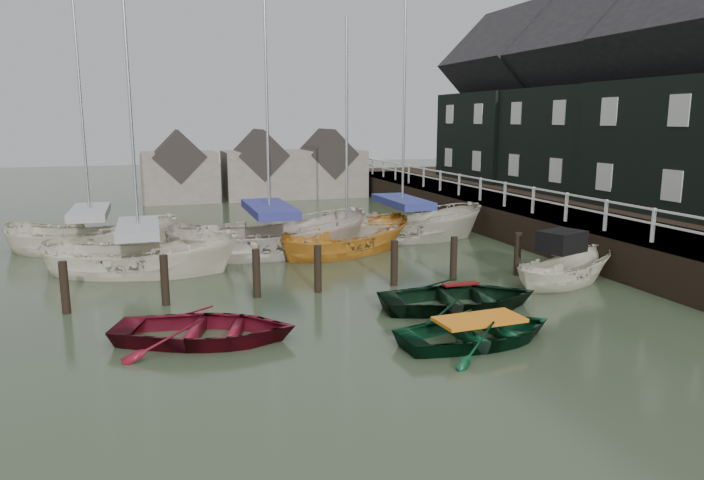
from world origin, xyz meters
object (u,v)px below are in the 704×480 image
object	(u,v)px
rowboat_red	(206,341)
rowboat_green	(479,342)
rowboat_dkgreen	(460,309)
sailboat_e	(93,250)
sailboat_a	(141,271)
sailboat_c	(347,252)
sailboat_b	(270,253)
motorboat	(563,281)
sailboat_d	(402,238)

from	to	relation	value
rowboat_red	rowboat_green	world-z (taller)	rowboat_red
rowboat_dkgreen	sailboat_e	bearing A→B (deg)	49.13
rowboat_red	sailboat_a	distance (m)	7.45
sailboat_e	rowboat_dkgreen	bearing A→B (deg)	-122.32
rowboat_red	sailboat_e	world-z (taller)	sailboat_e
sailboat_c	sailboat_b	bearing A→B (deg)	57.47
motorboat	sailboat_a	size ratio (longest dim) A/B	0.39
rowboat_red	rowboat_green	distance (m)	6.24
rowboat_green	rowboat_dkgreen	xyz separation A→B (m)	(0.80, 2.45, 0.00)
motorboat	sailboat_d	world-z (taller)	sailboat_d
sailboat_b	sailboat_d	bearing A→B (deg)	-76.74
rowboat_red	motorboat	bearing A→B (deg)	-62.19
sailboat_b	sailboat_e	size ratio (longest dim) A/B	1.07
rowboat_green	sailboat_e	xyz separation A→B (m)	(-9.19, 13.50, 0.06)
rowboat_green	sailboat_c	distance (m)	10.33
sailboat_c	sailboat_a	bearing A→B (deg)	76.15
rowboat_red	sailboat_e	xyz separation A→B (m)	(-3.27, 11.52, 0.06)
rowboat_green	sailboat_c	bearing A→B (deg)	-3.68
sailboat_a	sailboat_d	size ratio (longest dim) A/B	0.96
motorboat	sailboat_b	xyz separation A→B (m)	(-7.80, 7.07, -0.05)
rowboat_green	sailboat_d	bearing A→B (deg)	-17.54
motorboat	sailboat_a	world-z (taller)	sailboat_a
rowboat_green	sailboat_a	world-z (taller)	sailboat_a
sailboat_b	sailboat_c	world-z (taller)	sailboat_b
motorboat	rowboat_dkgreen	bearing A→B (deg)	88.50
rowboat_dkgreen	motorboat	world-z (taller)	motorboat
rowboat_red	sailboat_a	world-z (taller)	sailboat_a
rowboat_green	rowboat_dkgreen	bearing A→B (deg)	-21.29
rowboat_dkgreen	sailboat_e	world-z (taller)	sailboat_e
sailboat_a	sailboat_c	distance (m)	7.55
sailboat_b	sailboat_c	bearing A→B (deg)	-99.85
sailboat_b	rowboat_green	bearing A→B (deg)	-164.86
sailboat_d	motorboat	bearing A→B (deg)	-159.55
sailboat_a	sailboat_b	world-z (taller)	sailboat_b
rowboat_red	sailboat_a	size ratio (longest dim) A/B	0.37
rowboat_red	rowboat_dkgreen	distance (m)	6.74
rowboat_dkgreen	sailboat_d	size ratio (longest dim) A/B	0.37
rowboat_red	sailboat_c	world-z (taller)	sailboat_c
rowboat_green	sailboat_c	world-z (taller)	sailboat_c
rowboat_red	rowboat_dkgreen	world-z (taller)	rowboat_dkgreen
motorboat	rowboat_red	bearing A→B (deg)	80.26
rowboat_red	sailboat_c	bearing A→B (deg)	-17.34
rowboat_red	sailboat_d	distance (m)	13.60
sailboat_a	sailboat_b	distance (m)	4.89
rowboat_dkgreen	sailboat_d	xyz separation A→B (m)	(2.31, 9.71, 0.06)
sailboat_a	rowboat_dkgreen	bearing A→B (deg)	-114.03
sailboat_c	sailboat_e	bearing A→B (deg)	49.29
rowboat_dkgreen	sailboat_b	distance (m)	9.14
rowboat_green	sailboat_b	size ratio (longest dim) A/B	0.33
rowboat_green	sailboat_b	world-z (taller)	sailboat_b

